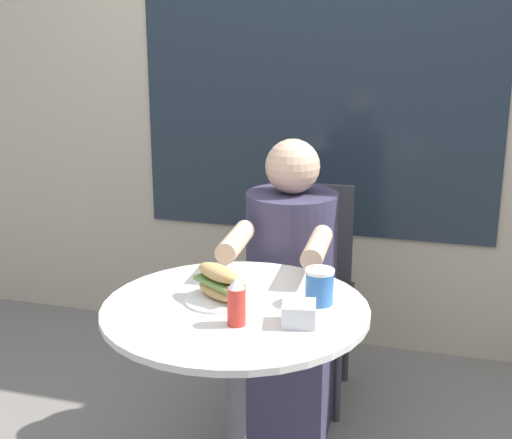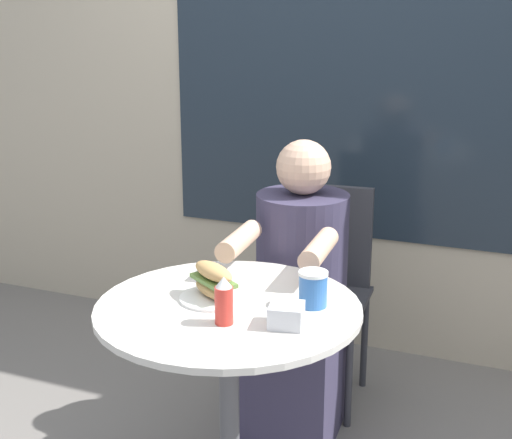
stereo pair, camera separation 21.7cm
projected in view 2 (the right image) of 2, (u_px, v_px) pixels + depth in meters
name	position (u px, v px, depth m)	size (l,w,h in m)	color
storefront_wall	(360.00, 47.00, 3.12)	(8.00, 0.09, 2.80)	#B7A88E
cafe_table	(229.00, 366.00, 2.10)	(0.77, 0.77, 0.73)	beige
diner_chair	(324.00, 273.00, 2.91)	(0.40, 0.40, 0.87)	#333338
seated_diner	(298.00, 313.00, 2.61)	(0.36, 0.61, 1.12)	#38334C
sandwich_on_plate	(214.00, 284.00, 2.07)	(0.20, 0.20, 0.11)	white
drink_cup	(313.00, 289.00, 2.02)	(0.08, 0.08, 0.10)	#336BB7
napkin_box	(286.00, 315.00, 1.90)	(0.11, 0.11, 0.06)	silver
condiment_bottle	(224.00, 301.00, 1.90)	(0.05, 0.05, 0.13)	red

